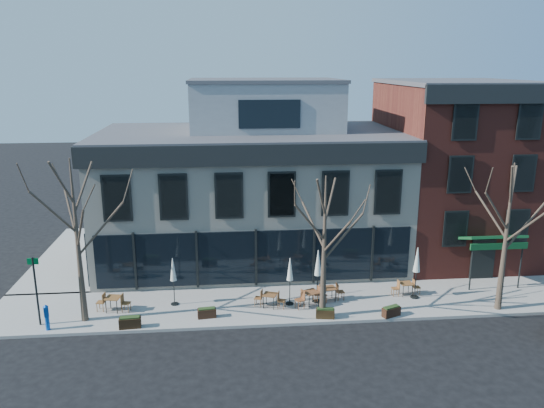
{
  "coord_description": "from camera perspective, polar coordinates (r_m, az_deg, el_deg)",
  "views": [
    {
      "loc": [
        -1.7,
        -27.28,
        12.11
      ],
      "look_at": [
        1.07,
        2.0,
        4.34
      ],
      "focal_mm": 35.0,
      "sensor_mm": 36.0,
      "label": 1
    }
  ],
  "objects": [
    {
      "name": "red_brick_building",
      "position": [
        36.04,
        18.8,
        3.65
      ],
      "size": [
        8.2,
        11.78,
        11.18
      ],
      "color": "maroon",
      "rests_on": "ground"
    },
    {
      "name": "planter_2",
      "position": [
        26.43,
        5.74,
        -11.6
      ],
      "size": [
        0.94,
        0.49,
        0.5
      ],
      "color": "black",
      "rests_on": "sidewalk_front"
    },
    {
      "name": "sign_pole",
      "position": [
        27.27,
        -24.06,
        -8.16
      ],
      "size": [
        0.5,
        0.1,
        3.4
      ],
      "color": "black",
      "rests_on": "sidewalk_front"
    },
    {
      "name": "umbrella_3",
      "position": [
        27.32,
        4.97,
        -6.62
      ],
      "size": [
        0.46,
        0.46,
        2.85
      ],
      "color": "black",
      "rests_on": "sidewalk_front"
    },
    {
      "name": "planter_3",
      "position": [
        27.11,
        12.71,
        -11.18
      ],
      "size": [
        0.99,
        0.69,
        0.51
      ],
      "color": "black",
      "rests_on": "sidewalk_front"
    },
    {
      "name": "call_box",
      "position": [
        27.12,
        -23.08,
        -11.07
      ],
      "size": [
        0.26,
        0.25,
        1.27
      ],
      "color": "#0C42A0",
      "rests_on": "sidewalk_front"
    },
    {
      "name": "sidewalk_front",
      "position": [
        28.3,
        5.27,
        -10.44
      ],
      "size": [
        33.5,
        4.7,
        0.15
      ],
      "primitive_type": "cube",
      "color": "gray",
      "rests_on": "ground"
    },
    {
      "name": "tree_right",
      "position": [
        28.28,
        23.91,
        -3.14
      ],
      "size": [
        3.72,
        3.77,
        7.48
      ],
      "color": "#382B21",
      "rests_on": "sidewalk_front"
    },
    {
      "name": "ground",
      "position": [
        29.9,
        -1.71,
        -9.11
      ],
      "size": [
        120.0,
        120.0,
        0.0
      ],
      "primitive_type": "plane",
      "color": "black",
      "rests_on": "ground"
    },
    {
      "name": "cafe_set_2",
      "position": [
        27.29,
        -0.23,
        -10.17
      ],
      "size": [
        1.67,
        0.95,
        0.86
      ],
      "color": "brown",
      "rests_on": "sidewalk_front"
    },
    {
      "name": "umbrella_0",
      "position": [
        27.49,
        -10.59,
        -7.21
      ],
      "size": [
        0.4,
        0.4,
        2.52
      ],
      "color": "black",
      "rests_on": "sidewalk_front"
    },
    {
      "name": "cafe_set_4",
      "position": [
        28.13,
        6.13,
        -9.43
      ],
      "size": [
        1.73,
        0.76,
        0.89
      ],
      "color": "brown",
      "rests_on": "sidewalk_front"
    },
    {
      "name": "cafe_set_3",
      "position": [
        27.49,
        4.21,
        -9.92
      ],
      "size": [
        1.83,
        1.11,
        0.95
      ],
      "color": "brown",
      "rests_on": "sidewalk_front"
    },
    {
      "name": "umbrella_4",
      "position": [
        28.73,
        15.33,
        -6.09
      ],
      "size": [
        0.45,
        0.45,
        2.8
      ],
      "color": "black",
      "rests_on": "sidewalk_front"
    },
    {
      "name": "cafe_set_5",
      "position": [
        29.51,
        14.21,
        -8.69
      ],
      "size": [
        1.6,
        0.67,
        0.84
      ],
      "color": "brown",
      "rests_on": "sidewalk_front"
    },
    {
      "name": "sidewalk_side",
      "position": [
        36.66,
        -20.27,
        -5.33
      ],
      "size": [
        4.5,
        12.0,
        0.15
      ],
      "primitive_type": "cube",
      "color": "gray",
      "rests_on": "ground"
    },
    {
      "name": "planter_1",
      "position": [
        26.53,
        -7.03,
        -11.53
      ],
      "size": [
        0.93,
        0.46,
        0.5
      ],
      "color": "black",
      "rests_on": "sidewalk_front"
    },
    {
      "name": "corner_building",
      "position": [
        33.23,
        -2.22,
        1.94
      ],
      "size": [
        18.39,
        10.39,
        11.1
      ],
      "color": "beige",
      "rests_on": "ground"
    },
    {
      "name": "tree_corner",
      "position": [
        26.22,
        -20.18,
        -3.6
      ],
      "size": [
        3.93,
        3.98,
        7.92
      ],
      "color": "#382B21",
      "rests_on": "sidewalk_front"
    },
    {
      "name": "umbrella_2",
      "position": [
        27.07,
        1.94,
        -7.29
      ],
      "size": [
        0.4,
        0.4,
        2.53
      ],
      "color": "black",
      "rests_on": "sidewalk_front"
    },
    {
      "name": "planter_0",
      "position": [
        26.26,
        -15.03,
        -12.17
      ],
      "size": [
        1.02,
        0.47,
        0.56
      ],
      "color": "black",
      "rests_on": "sidewalk_front"
    },
    {
      "name": "cafe_set_0",
      "position": [
        28.02,
        -16.7,
        -10.09
      ],
      "size": [
        1.78,
        0.81,
        0.91
      ],
      "color": "brown",
      "rests_on": "sidewalk_front"
    },
    {
      "name": "tree_mid",
      "position": [
        25.26,
        5.66,
        -4.51
      ],
      "size": [
        3.5,
        3.55,
        7.04
      ],
      "color": "#382B21",
      "rests_on": "sidewalk_front"
    }
  ]
}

